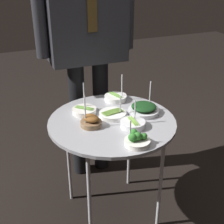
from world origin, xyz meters
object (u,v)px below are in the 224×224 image
serving_cart (112,127)px  bowl_broccoli_front_center (137,140)px  bowl_asparagus_near_rim (84,110)px  bowl_spinach_far_rim (144,109)px  waiter_figure (86,22)px  bowl_asparagus_mid_right (116,97)px  bowl_asparagus_back_left (133,124)px  bowl_roast_front_right (91,121)px  bowl_asparagus_front_left (113,114)px

serving_cart → bowl_broccoli_front_center: size_ratio=5.37×
bowl_asparagus_near_rim → bowl_broccoli_front_center: bowl_asparagus_near_rim is taller
bowl_spinach_far_rim → waiter_figure: 0.64m
bowl_asparagus_near_rim → bowl_asparagus_mid_right: size_ratio=1.02×
bowl_asparagus_back_left → bowl_asparagus_mid_right: bearing=82.4°
bowl_asparagus_back_left → bowl_asparagus_mid_right: (0.05, 0.34, -0.00)m
waiter_figure → bowl_asparagus_near_rim: bearing=-111.8°
bowl_roast_front_right → bowl_asparagus_mid_right: bowl_roast_front_right is taller
bowl_asparagus_near_rim → bowl_broccoli_front_center: (0.13, -0.41, 0.01)m
serving_cart → bowl_asparagus_front_left: (0.02, 0.04, 0.06)m
bowl_asparagus_back_left → bowl_spinach_far_rim: bearing=44.0°
bowl_asparagus_near_rim → waiter_figure: (0.14, 0.34, 0.42)m
bowl_broccoli_front_center → bowl_asparagus_mid_right: bearing=78.6°
bowl_asparagus_near_rim → bowl_broccoli_front_center: size_ratio=1.30×
bowl_asparagus_mid_right → waiter_figure: size_ratio=0.10×
bowl_roast_front_right → bowl_asparagus_near_rim: (0.01, 0.16, -0.01)m
bowl_roast_front_right → bowl_broccoli_front_center: 0.29m
bowl_roast_front_right → bowl_broccoli_front_center: bowl_roast_front_right is taller
bowl_roast_front_right → waiter_figure: 0.66m
bowl_asparagus_back_left → bowl_roast_front_right: bowl_roast_front_right is taller
bowl_asparagus_back_left → bowl_spinach_far_rim: size_ratio=0.78×
bowl_asparagus_back_left → bowl_spinach_far_rim: bowl_spinach_far_rim is taller
bowl_asparagus_back_left → bowl_roast_front_right: size_ratio=0.77×
bowl_asparagus_near_rim → bowl_asparagus_front_left: 0.17m
bowl_asparagus_back_left → bowl_broccoli_front_center: (-0.06, -0.16, 0.01)m
serving_cart → bowl_asparagus_near_rim: size_ratio=4.14×
bowl_spinach_far_rim → bowl_broccoli_front_center: bowl_spinach_far_rim is taller
bowl_asparagus_back_left → bowl_spinach_far_rim: 0.18m
bowl_asparagus_back_left → bowl_asparagus_mid_right: bowl_asparagus_mid_right is taller
bowl_asparagus_front_left → bowl_spinach_far_rim: bearing=-8.0°
bowl_roast_front_right → bowl_asparagus_front_left: size_ratio=1.18×
bowl_spinach_far_rim → bowl_asparagus_mid_right: bearing=109.9°
bowl_spinach_far_rim → bowl_asparagus_front_left: bowl_spinach_far_rim is taller
bowl_asparagus_mid_right → bowl_asparagus_front_left: bearing=-116.8°
serving_cart → bowl_asparagus_back_left: bowl_asparagus_back_left is taller
bowl_spinach_far_rim → bowl_broccoli_front_center: (-0.18, -0.28, -0.00)m
bowl_asparagus_back_left → waiter_figure: 0.72m
serving_cart → bowl_asparagus_front_left: 0.07m
serving_cart → bowl_spinach_far_rim: size_ratio=3.92×
bowl_asparagus_back_left → waiter_figure: bearing=95.1°
waiter_figure → bowl_roast_front_right: bearing=-106.6°
bowl_asparagus_mid_right → bowl_asparagus_back_left: bearing=-97.6°
serving_cart → bowl_asparagus_front_left: size_ratio=4.58×
bowl_asparagus_back_left → waiter_figure: (-0.05, 0.59, 0.42)m
bowl_asparagus_mid_right → bowl_asparagus_near_rim: bearing=-157.4°
serving_cart → bowl_asparagus_front_left: bowl_asparagus_front_left is taller
bowl_roast_front_right → bowl_spinach_far_rim: size_ratio=1.01×
bowl_roast_front_right → bowl_spinach_far_rim: 0.33m
bowl_asparagus_back_left → bowl_broccoli_front_center: size_ratio=1.07×
bowl_roast_front_right → bowl_asparagus_near_rim: bowl_roast_front_right is taller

